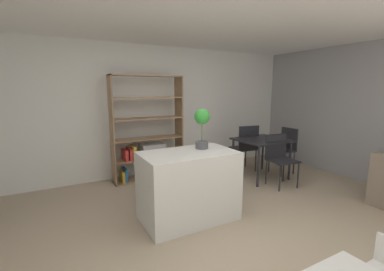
% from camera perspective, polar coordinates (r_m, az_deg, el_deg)
% --- Properties ---
extents(ground_plane, '(9.57, 9.57, 0.00)m').
position_cam_1_polar(ground_plane, '(3.39, 5.59, -20.50)').
color(ground_plane, tan).
extents(ceiling_slab, '(6.95, 5.32, 0.06)m').
position_cam_1_polar(ceiling_slab, '(3.05, 6.52, 26.81)').
color(ceiling_slab, white).
rests_on(ceiling_slab, ground_plane).
extents(back_partition, '(6.95, 0.06, 2.57)m').
position_cam_1_polar(back_partition, '(5.32, -10.33, 5.22)').
color(back_partition, white).
rests_on(back_partition, ground_plane).
extents(right_partition_gray, '(0.06, 5.32, 2.57)m').
position_cam_1_polar(right_partition_gray, '(5.66, 36.21, 3.73)').
color(right_partition_gray, '#9E9EA3').
rests_on(right_partition_gray, ground_plane).
extents(kitchen_island, '(1.23, 0.74, 0.92)m').
position_cam_1_polar(kitchen_island, '(3.52, -0.76, -10.96)').
color(kitchen_island, silver).
rests_on(kitchen_island, ground_plane).
extents(potted_plant_on_island, '(0.21, 0.21, 0.55)m').
position_cam_1_polar(potted_plant_on_island, '(3.53, 2.19, 2.62)').
color(potted_plant_on_island, '#4C4C51').
rests_on(potted_plant_on_island, kitchen_island).
extents(open_bookshelf, '(1.35, 0.36, 1.98)m').
position_cam_1_polar(open_bookshelf, '(5.05, -10.00, -0.47)').
color(open_bookshelf, '#997551').
rests_on(open_bookshelf, ground_plane).
extents(dining_table, '(0.92, 0.85, 0.77)m').
position_cam_1_polar(dining_table, '(5.22, 14.97, -1.75)').
color(dining_table, '#232328').
rests_on(dining_table, ground_plane).
extents(dining_chair_far, '(0.52, 0.51, 0.99)m').
position_cam_1_polar(dining_chair_far, '(5.55, 11.70, -1.93)').
color(dining_chair_far, '#232328').
rests_on(dining_chair_far, ground_plane).
extents(dining_chair_window_side, '(0.41, 0.41, 0.94)m').
position_cam_1_polar(dining_chair_window_side, '(5.72, 19.80, -2.21)').
color(dining_chair_window_side, '#232328').
rests_on(dining_chair_window_side, ground_plane).
extents(dining_chair_near, '(0.50, 0.48, 0.92)m').
position_cam_1_polar(dining_chair_near, '(4.95, 18.57, -4.04)').
color(dining_chair_near, '#232328').
rests_on(dining_chair_near, ground_plane).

